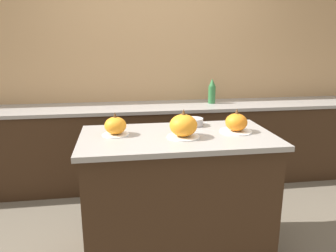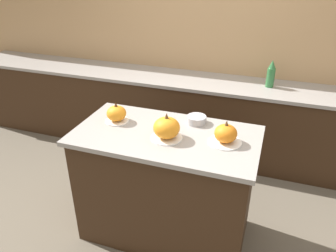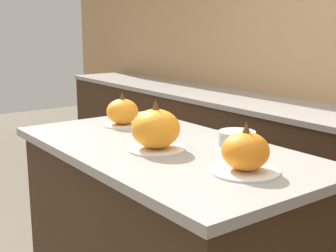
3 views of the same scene
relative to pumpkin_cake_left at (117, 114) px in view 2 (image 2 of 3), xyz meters
name	(u,v)px [view 2 (image 2 of 3)]	position (x,y,z in m)	size (l,w,h in m)	color
ground_plane	(166,230)	(0.42, -0.07, -1.00)	(12.00, 12.00, 0.00)	#665B4C
wall_back	(216,40)	(0.42, 1.60, 0.25)	(8.00, 0.06, 2.50)	tan
kitchen_island	(166,185)	(0.42, -0.07, -0.53)	(1.34, 0.72, 0.94)	#382314
back_counter	(205,118)	(0.42, 1.27, -0.56)	(6.00, 0.60, 0.89)	#382314
pumpkin_cake_left	(117,114)	(0.00, 0.00, 0.00)	(0.18, 0.18, 0.16)	white
pumpkin_cake_center	(167,128)	(0.45, -0.12, 0.02)	(0.22, 0.22, 0.20)	white
pumpkin_cake_right	(226,134)	(0.85, -0.05, 0.00)	(0.23, 0.23, 0.17)	white
bottle_tall	(271,74)	(1.06, 1.30, 0.02)	(0.08, 0.08, 0.28)	#2D6B38
mixing_bowl	(197,120)	(0.59, 0.17, -0.03)	(0.15, 0.15, 0.06)	#ADADB2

